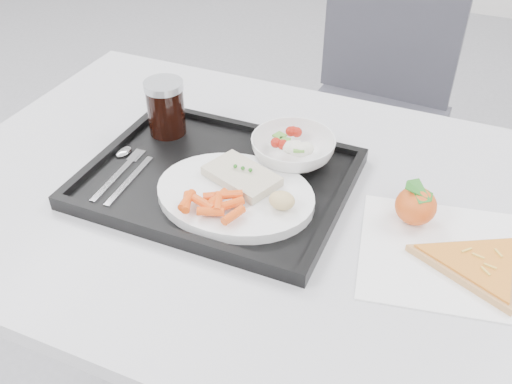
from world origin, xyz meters
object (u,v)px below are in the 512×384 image
object	(u,v)px
tangerine	(416,206)
salad_bowl	(293,149)
table	(267,226)
pizza_slice	(477,264)
tray	(218,180)
cola_glass	(166,107)
chair	(377,91)
dinner_plate	(235,195)

from	to	relation	value
tangerine	salad_bowl	bearing A→B (deg)	163.42
table	pizza_slice	world-z (taller)	pizza_slice
table	tray	xyz separation A→B (m)	(-0.10, -0.00, 0.08)
cola_glass	tangerine	world-z (taller)	cola_glass
table	cola_glass	xyz separation A→B (m)	(-0.25, 0.10, 0.14)
table	pizza_slice	xyz separation A→B (m)	(0.35, -0.04, 0.08)
tangerine	pizza_slice	world-z (taller)	tangerine
tray	tangerine	xyz separation A→B (m)	(0.34, 0.03, 0.03)
chair	tray	bearing A→B (deg)	-96.73
chair	dinner_plate	size ratio (longest dim) A/B	3.44
chair	salad_bowl	xyz separation A→B (m)	(0.00, -0.76, 0.25)
dinner_plate	pizza_slice	bearing A→B (deg)	0.81
cola_glass	tangerine	size ratio (longest dim) A/B	1.34
dinner_plate	salad_bowl	size ratio (longest dim) A/B	1.78
tangerine	cola_glass	bearing A→B (deg)	172.49
table	dinner_plate	world-z (taller)	dinner_plate
tray	salad_bowl	distance (m)	0.15
chair	table	bearing A→B (deg)	-90.46
cola_glass	tray	bearing A→B (deg)	-31.81
cola_glass	salad_bowl	bearing A→B (deg)	1.07
dinner_plate	pizza_slice	distance (m)	0.39
salad_bowl	cola_glass	bearing A→B (deg)	-178.93
table	salad_bowl	world-z (taller)	salad_bowl
chair	tangerine	size ratio (longest dim) A/B	11.56
pizza_slice	tangerine	bearing A→B (deg)	146.73
tangerine	chair	bearing A→B (deg)	105.79
table	pizza_slice	bearing A→B (deg)	-6.55
cola_glass	dinner_plate	bearing A→B (deg)	-33.72
tray	pizza_slice	distance (m)	0.45
tray	salad_bowl	bearing A→B (deg)	44.75
chair	cola_glass	world-z (taller)	chair
tangerine	pizza_slice	size ratio (longest dim) A/B	0.37
chair	salad_bowl	bearing A→B (deg)	-89.95
chair	pizza_slice	size ratio (longest dim) A/B	4.32
chair	tray	world-z (taller)	chair
dinner_plate	cola_glass	world-z (taller)	cola_glass
salad_bowl	pizza_slice	bearing A→B (deg)	-22.29
salad_bowl	chair	bearing A→B (deg)	90.05
chair	pizza_slice	xyz separation A→B (m)	(0.34, -0.90, 0.22)
salad_bowl	tangerine	bearing A→B (deg)	-16.58
salad_bowl	cola_glass	world-z (taller)	cola_glass
chair	tray	size ratio (longest dim) A/B	2.07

